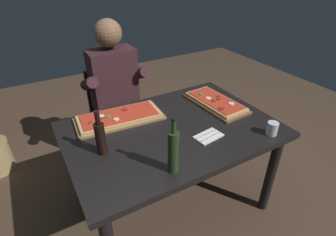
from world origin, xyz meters
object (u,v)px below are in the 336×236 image
Objects in this scene: tumbler_near_camera at (272,129)px; pizza_rectangular_front at (119,117)px; pizza_rectangular_left at (216,102)px; dining_table at (172,139)px; seated_diner at (116,91)px; oil_bottle_amber at (100,137)px; diner_chair at (114,110)px; wine_bottle_dark at (173,151)px.

pizza_rectangular_front is at bearing 140.13° from tumbler_near_camera.
pizza_rectangular_front is at bearing 167.72° from pizza_rectangular_left.
dining_table is 1.05× the size of seated_diner.
oil_bottle_amber is at bearing 160.27° from tumbler_near_camera.
diner_chair is at bearing 67.41° from oil_bottle_amber.
tumbler_near_camera is (0.52, -0.39, 0.13)m from dining_table.
oil_bottle_amber is at bearing -115.72° from seated_diner.
diner_chair is (-0.59, 0.74, -0.27)m from pizza_rectangular_left.
dining_table is 0.49m from pizza_rectangular_left.
pizza_rectangular_front is at bearing -107.51° from seated_diner.
wine_bottle_dark reaches higher than tumbler_near_camera.
pizza_rectangular_front is 0.75m from pizza_rectangular_left.
dining_table is 0.75m from seated_diner.
oil_bottle_amber is at bearing -126.51° from pizza_rectangular_front.
pizza_rectangular_front is 1.18× the size of pizza_rectangular_left.
tumbler_near_camera is at bearing -83.30° from pizza_rectangular_left.
oil_bottle_amber is 0.32× the size of diner_chair.
tumbler_near_camera is 1.30m from seated_diner.
tumbler_near_camera is (0.79, -0.66, 0.02)m from pizza_rectangular_front.
oil_bottle_amber reaches higher than dining_table.
oil_bottle_amber is (-0.49, -0.03, 0.21)m from dining_table.
pizza_rectangular_left is at bearing -46.75° from seated_diner.
wine_bottle_dark is 1.11m from seated_diner.
tumbler_near_camera is 0.07× the size of seated_diner.
tumbler_near_camera is at bearing -36.58° from dining_table.
pizza_rectangular_left is 0.85m from seated_diner.
wine_bottle_dark reaches higher than pizza_rectangular_front.
oil_bottle_amber is at bearing -112.59° from diner_chair.
oil_bottle_amber is 1.08m from tumbler_near_camera.
pizza_rectangular_left is at bearing 35.39° from wine_bottle_dark.
diner_chair is 0.65× the size of seated_diner.
seated_diner is (0.00, -0.12, 0.26)m from diner_chair.
tumbler_near_camera is 0.10× the size of diner_chair.
diner_chair is (0.09, 1.22, -0.38)m from wine_bottle_dark.
dining_table is at bearing 143.42° from tumbler_near_camera.
wine_bottle_dark reaches higher than diner_chair.
seated_diner is (0.15, 0.46, -0.02)m from pizza_rectangular_front.
pizza_rectangular_front is 2.23× the size of oil_bottle_amber.
pizza_rectangular_left is (0.73, -0.16, -0.00)m from pizza_rectangular_front.
seated_diner is (-0.64, 1.12, -0.04)m from tumbler_near_camera.
tumbler_near_camera is (0.73, -0.02, -0.09)m from wine_bottle_dark.
tumbler_near_camera is at bearing -60.16° from seated_diner.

